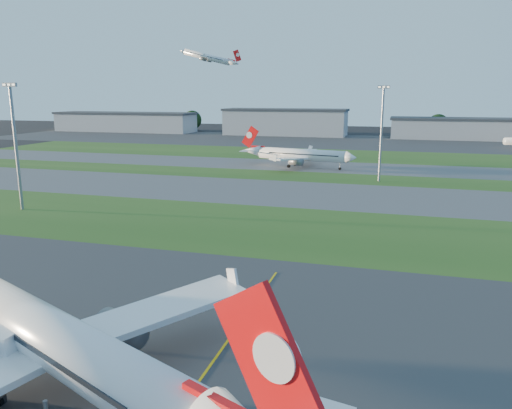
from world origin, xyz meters
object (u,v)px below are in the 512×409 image
(airliner_parked, at_px, (56,342))
(light_mast_west, at_px, (15,138))
(light_mast_centre, at_px, (382,127))
(airliner_taxiing, at_px, (301,155))

(airliner_parked, relative_size, light_mast_west, 1.55)
(airliner_parked, bearing_deg, light_mast_centre, 103.53)
(airliner_taxiing, bearing_deg, light_mast_centre, 152.48)
(airliner_parked, distance_m, airliner_taxiing, 130.50)
(light_mast_west, bearing_deg, airliner_parked, -47.14)
(airliner_parked, distance_m, light_mast_west, 74.34)
(light_mast_centre, bearing_deg, airliner_parked, -100.26)
(airliner_taxiing, distance_m, light_mast_centre, 34.70)
(light_mast_west, height_order, light_mast_centre, same)
(airliner_taxiing, distance_m, light_mast_west, 88.81)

